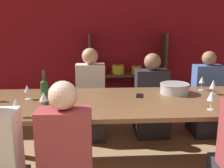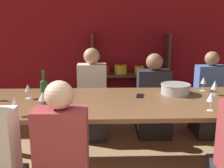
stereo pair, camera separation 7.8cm
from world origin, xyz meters
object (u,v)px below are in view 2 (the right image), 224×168
object	(u,v)px
mixing_bowl	(175,88)
wine_glass_red_e	(15,103)
cell_phone	(140,96)
person_far_a	(208,105)
shelf_unit	(127,88)
wine_glass_white_a	(43,97)
person_far_c	(153,105)
person_far_b	(93,105)
wine_glass_red_a	(215,85)
wine_glass_red_d	(204,81)
wine_bottle_green	(44,91)
wine_glass_red_f	(28,89)
wine_glass_red_g	(211,97)
dining_table	(112,107)

from	to	relation	value
mixing_bowl	wine_glass_red_e	distance (m)	1.69
cell_phone	person_far_a	bearing A→B (deg)	34.07
shelf_unit	wine_glass_white_a	xyz separation A→B (m)	(-0.95, -1.95, 0.40)
person_far_c	mixing_bowl	bearing A→B (deg)	98.95
person_far_b	wine_glass_red_a	bearing A→B (deg)	154.14
wine_glass_red_d	cell_phone	world-z (taller)	wine_glass_red_d
wine_bottle_green	wine_glass_white_a	distance (m)	0.13
wine_glass_red_d	wine_glass_red_f	xyz separation A→B (m)	(-1.95, -0.26, -0.01)
wine_glass_red_g	wine_glass_red_d	bearing A→B (deg)	74.19
cell_phone	wine_bottle_green	bearing A→B (deg)	-163.47
shelf_unit	wine_glass_red_g	distance (m)	2.16
wine_glass_red_e	person_far_b	world-z (taller)	person_far_b
wine_glass_red_e	person_far_b	size ratio (longest dim) A/B	0.13
wine_glass_white_a	dining_table	bearing A→B (deg)	22.18
shelf_unit	wine_glass_red_f	xyz separation A→B (m)	(-1.19, -1.59, 0.39)
dining_table	wine_glass_white_a	size ratio (longest dim) A/B	18.73
shelf_unit	person_far_b	bearing A→B (deg)	-123.01
wine_glass_white_a	person_far_b	bearing A→B (deg)	70.05
wine_bottle_green	wine_glass_red_f	distance (m)	0.32
shelf_unit	person_far_a	world-z (taller)	shelf_unit
person_far_b	person_far_c	xyz separation A→B (m)	(0.85, 0.09, -0.04)
mixing_bowl	person_far_c	world-z (taller)	person_far_c
cell_phone	wine_glass_red_e	bearing A→B (deg)	-152.91
wine_bottle_green	person_far_a	bearing A→B (deg)	26.40
cell_phone	mixing_bowl	bearing A→B (deg)	12.25
wine_glass_red_g	person_far_c	distance (m)	1.39
cell_phone	wine_glass_red_g	bearing A→B (deg)	-41.54
dining_table	cell_phone	world-z (taller)	cell_phone
dining_table	wine_glass_red_a	bearing A→B (deg)	8.99
wine_glass_red_f	person_far_c	size ratio (longest dim) A/B	0.13
wine_glass_red_d	person_far_a	distance (m)	0.74
person_far_b	wine_glass_white_a	bearing A→B (deg)	70.05
shelf_unit	dining_table	bearing A→B (deg)	-100.39
wine_glass_red_e	person_far_a	size ratio (longest dim) A/B	0.14
cell_phone	person_far_b	size ratio (longest dim) A/B	0.13
cell_phone	person_far_b	world-z (taller)	person_far_b
mixing_bowl	cell_phone	world-z (taller)	mixing_bowl
wine_glass_white_a	wine_glass_red_e	distance (m)	0.26
cell_phone	wine_glass_red_d	bearing A→B (deg)	15.58
dining_table	wine_glass_red_f	world-z (taller)	wine_glass_red_f
wine_glass_red_e	mixing_bowl	bearing A→B (deg)	23.44
wine_bottle_green	wine_glass_red_a	distance (m)	1.81
person_far_a	person_far_c	xyz separation A→B (m)	(-0.76, 0.06, -0.02)
wine_glass_white_a	wine_glass_red_d	xyz separation A→B (m)	(1.72, 0.63, -0.00)
mixing_bowl	wine_glass_red_f	xyz separation A→B (m)	(-1.59, -0.14, 0.05)
wine_glass_red_e	cell_phone	xyz separation A→B (m)	(1.14, 0.58, -0.11)
wine_glass_white_a	wine_glass_red_f	distance (m)	0.43
person_far_a	person_far_c	distance (m)	0.76
wine_glass_red_a	wine_glass_red_e	distance (m)	2.06
dining_table	wine_glass_white_a	distance (m)	0.72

